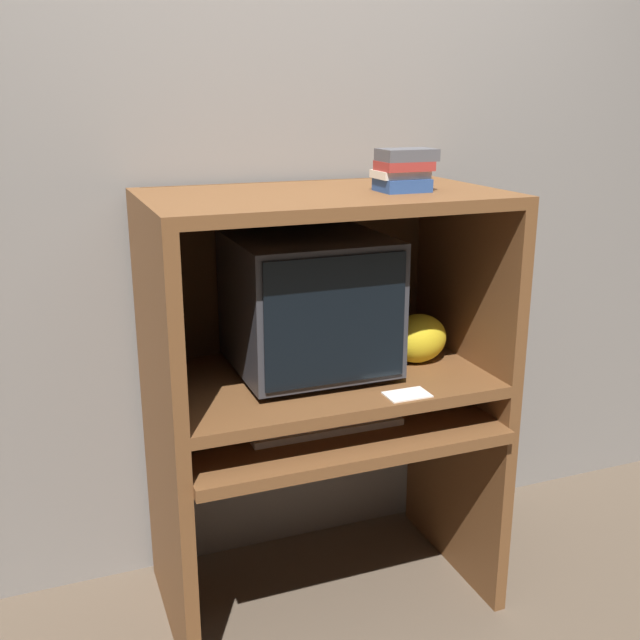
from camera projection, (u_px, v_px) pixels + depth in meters
name	position (u px, v px, depth m)	size (l,w,h in m)	color
wall_back	(283.00, 192.00, 2.50)	(6.00, 0.06, 2.60)	gray
desk_base	(327.00, 482.00, 2.38)	(1.04, 0.65, 0.65)	brown
desk_monitor_shelf	(323.00, 382.00, 2.32)	(1.04, 0.62, 0.13)	brown
hutch_upper	(319.00, 250.00, 2.24)	(1.04, 0.62, 0.56)	brown
crt_monitor	(309.00, 303.00, 2.28)	(0.46, 0.45, 0.42)	#333338
keyboard	(323.00, 424.00, 2.24)	(0.47, 0.14, 0.03)	beige
mouse	(407.00, 407.00, 2.36)	(0.07, 0.05, 0.03)	#B7B7B7
snack_bag	(418.00, 338.00, 2.39)	(0.19, 0.14, 0.16)	gold
book_stack	(404.00, 170.00, 2.15)	(0.16, 0.12, 0.12)	navy
paper_card	(407.00, 395.00, 2.14)	(0.13, 0.08, 0.00)	white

